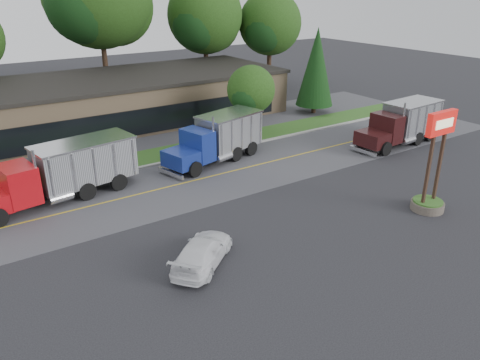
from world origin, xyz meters
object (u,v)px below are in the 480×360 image
object	(u,v)px
dump_truck_blue	(219,137)
dump_truck_maroon	(403,122)
rally_car	(202,252)
bilo_sign	(432,178)
dump_truck_red	(64,171)

from	to	relation	value
dump_truck_blue	dump_truck_maroon	bearing A→B (deg)	146.78
dump_truck_maroon	rally_car	size ratio (longest dim) A/B	1.89
bilo_sign	dump_truck_blue	bearing A→B (deg)	112.52
dump_truck_blue	rally_car	xyz separation A→B (m)	(-8.07, -11.73, -1.15)
bilo_sign	dump_truck_maroon	bearing A→B (deg)	45.58
bilo_sign	dump_truck_maroon	world-z (taller)	bilo_sign
dump_truck_blue	dump_truck_maroon	distance (m)	15.50
dump_truck_red	rally_car	size ratio (longest dim) A/B	2.34
dump_truck_blue	dump_truck_maroon	xyz separation A→B (m)	(14.66, -5.04, 0.00)
bilo_sign	dump_truck_blue	distance (m)	15.22
dump_truck_blue	rally_car	bearing A→B (deg)	41.23
dump_truck_red	dump_truck_maroon	bearing A→B (deg)	161.27
bilo_sign	rally_car	world-z (taller)	bilo_sign
dump_truck_red	dump_truck_blue	size ratio (longest dim) A/B	1.23
dump_truck_red	rally_car	xyz separation A→B (m)	(3.33, -11.19, -1.16)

